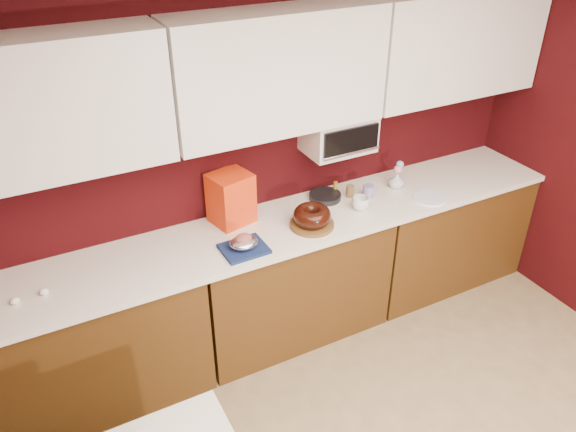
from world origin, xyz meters
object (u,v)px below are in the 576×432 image
at_px(bundt_cake, 312,216).
at_px(pandoro_box, 231,198).
at_px(blue_jar, 368,191).
at_px(flower_vase, 397,180).
at_px(coffee_mug, 361,202).
at_px(foil_ham_nest, 244,242).
at_px(toaster_oven, 338,133).

distance_m(bundt_cake, pandoro_box, 0.53).
distance_m(blue_jar, flower_vase, 0.26).
distance_m(pandoro_box, coffee_mug, 0.87).
bearing_deg(foil_ham_nest, blue_jar, 10.68).
bearing_deg(coffee_mug, pandoro_box, 162.12).
height_order(pandoro_box, blue_jar, pandoro_box).
bearing_deg(coffee_mug, flower_vase, 18.62).
height_order(foil_ham_nest, flower_vase, flower_vase).
relative_size(bundt_cake, blue_jar, 2.67).
distance_m(pandoro_box, blue_jar, 0.98).
xyz_separation_m(bundt_cake, blue_jar, (0.53, 0.15, -0.03)).
distance_m(toaster_oven, flower_vase, 0.62).
bearing_deg(flower_vase, foil_ham_nest, -170.55).
bearing_deg(flower_vase, blue_jar, -175.56).
height_order(toaster_oven, blue_jar, toaster_oven).
distance_m(toaster_oven, coffee_mug, 0.49).
xyz_separation_m(foil_ham_nest, flower_vase, (1.29, 0.21, 0.01)).
bearing_deg(blue_jar, toaster_oven, 147.46).
relative_size(toaster_oven, bundt_cake, 1.85).
bearing_deg(pandoro_box, toaster_oven, -15.12).
relative_size(pandoro_box, blue_jar, 3.68).
relative_size(foil_ham_nest, blue_jar, 1.89).
bearing_deg(flower_vase, bundt_cake, -167.90).
relative_size(bundt_cake, coffee_mug, 2.22).
bearing_deg(coffee_mug, toaster_oven, 102.32).
height_order(bundt_cake, blue_jar, bundt_cake).
distance_m(bundt_cake, blue_jar, 0.56).
distance_m(bundt_cake, coffee_mug, 0.40).
relative_size(pandoro_box, flower_vase, 2.56).
xyz_separation_m(bundt_cake, foil_ham_nest, (-0.49, -0.04, -0.02)).
height_order(bundt_cake, foil_ham_nest, bundt_cake).
height_order(foil_ham_nest, blue_jar, blue_jar).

